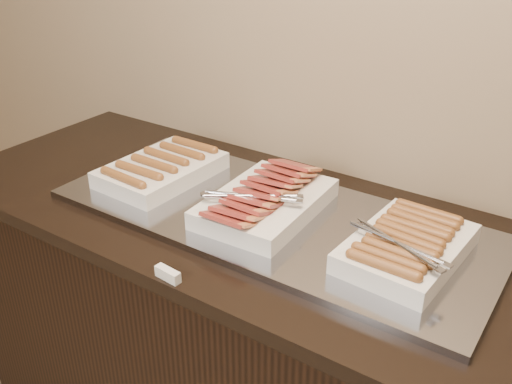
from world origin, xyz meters
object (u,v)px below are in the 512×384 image
counter (270,346)px  warming_tray (271,216)px  dish_center (265,201)px  dish_right (406,246)px  dish_left (162,169)px

counter → warming_tray: (-0.00, 0.00, 0.46)m
warming_tray → dish_center: size_ratio=2.99×
counter → dish_right: (0.37, -0.00, 0.50)m
dish_right → warming_tray: bearing=-176.9°
dish_left → dish_right: (0.77, -0.00, 0.01)m
counter → dish_center: size_ratio=5.13×
dish_center → dish_right: bearing=-2.6°
counter → dish_center: 0.50m
dish_left → warming_tray: bearing=2.2°
dish_center → dish_right: (0.40, -0.00, -0.00)m
dish_right → dish_center: bearing=-176.4°
warming_tray → dish_right: bearing=-0.6°
warming_tray → dish_left: 0.39m
warming_tray → dish_center: dish_center is taller
counter → dish_left: size_ratio=5.63×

